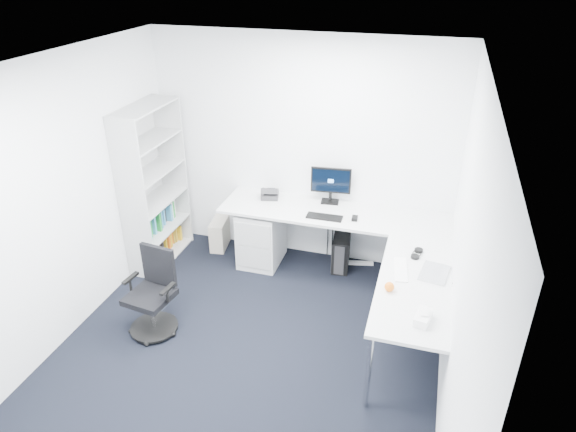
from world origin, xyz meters
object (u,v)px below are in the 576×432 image
(task_chair, at_px, (149,295))
(laptop, at_px, (436,262))
(monitor, at_px, (331,185))
(l_desk, at_px, (331,258))
(bookshelf, at_px, (154,187))

(task_chair, relative_size, laptop, 2.52)
(monitor, relative_size, laptop, 1.32)
(monitor, distance_m, laptop, 1.73)
(l_desk, xyz_separation_m, task_chair, (-1.56, -1.24, 0.05))
(task_chair, relative_size, monitor, 1.91)
(bookshelf, bearing_deg, l_desk, -1.32)
(monitor, bearing_deg, laptop, -49.80)
(bookshelf, xyz_separation_m, monitor, (2.02, 0.53, 0.05))
(l_desk, height_order, task_chair, task_chair)
(task_chair, xyz_separation_m, laptop, (2.65, 0.63, 0.48))
(l_desk, bearing_deg, task_chair, -141.62)
(l_desk, height_order, laptop, laptop)
(bookshelf, xyz_separation_m, laptop, (3.27, -0.66, -0.05))
(bookshelf, distance_m, monitor, 2.09)
(l_desk, xyz_separation_m, bookshelf, (-2.17, 0.05, 0.57))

